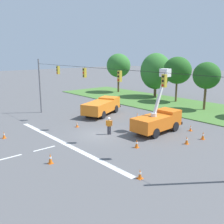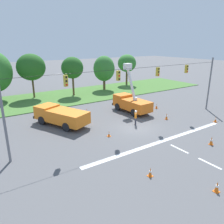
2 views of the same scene
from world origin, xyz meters
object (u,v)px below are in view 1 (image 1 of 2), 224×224
object	(u,v)px
traffic_cone_mid_left	(187,140)
traffic_cone_near_bucket	(203,135)
utility_truck_support_near	(102,106)
traffic_cone_mid_right	(137,143)
traffic_cone_foreground_right	(191,128)
traffic_cone_lane_edge_a	(140,174)
tree_far_west	(118,66)
tree_centre	(177,70)
road_worker	(109,125)
traffic_cone_foreground_left	(50,158)
traffic_cone_far_right	(77,125)
tree_east	(207,76)
traffic_cone_lane_edge_b	(4,135)
tree_west	(156,71)
traffic_cone_far_left	(137,116)
utility_truck_bucket_lift	(158,120)

from	to	relation	value
traffic_cone_mid_left	traffic_cone_near_bucket	distance (m)	2.30
utility_truck_support_near	traffic_cone_mid_right	world-z (taller)	utility_truck_support_near
traffic_cone_foreground_right	traffic_cone_lane_edge_a	bearing A→B (deg)	-71.82
tree_far_west	utility_truck_support_near	world-z (taller)	tree_far_west
tree_far_west	traffic_cone_lane_edge_a	xyz separation A→B (m)	(28.94, -24.22, -5.11)
tree_centre	utility_truck_support_near	bearing A→B (deg)	-93.55
road_worker	tree_centre	bearing A→B (deg)	107.49
traffic_cone_foreground_right	road_worker	bearing A→B (deg)	-123.05
road_worker	traffic_cone_mid_right	distance (m)	4.54
traffic_cone_mid_left	traffic_cone_foreground_left	bearing A→B (deg)	-110.17
traffic_cone_far_right	traffic_cone_mid_right	bearing A→B (deg)	2.45
traffic_cone_foreground_left	traffic_cone_mid_right	bearing A→B (deg)	75.67
tree_east	traffic_cone_lane_edge_b	world-z (taller)	tree_east
tree_centre	utility_truck_support_near	world-z (taller)	tree_centre
utility_truck_support_near	traffic_cone_near_bucket	size ratio (longest dim) A/B	9.29
traffic_cone_lane_edge_b	traffic_cone_near_bucket	bearing A→B (deg)	48.30
traffic_cone_lane_edge_a	traffic_cone_foreground_right	bearing A→B (deg)	108.18
tree_centre	traffic_cone_foreground_left	xyz separation A→B (m)	(8.80, -27.56, -4.79)
tree_east	traffic_cone_lane_edge_b	distance (m)	27.04
tree_west	traffic_cone_mid_right	world-z (taller)	tree_west
traffic_cone_lane_edge_a	traffic_cone_mid_right	bearing A→B (deg)	136.17
tree_far_west	utility_truck_support_near	xyz separation A→B (m)	(13.24, -14.86, -4.28)
traffic_cone_foreground_left	traffic_cone_near_bucket	xyz separation A→B (m)	(4.41, 13.61, -0.02)
traffic_cone_mid_left	traffic_cone_far_right	xyz separation A→B (m)	(-11.05, -4.44, -0.10)
road_worker	traffic_cone_near_bucket	size ratio (longest dim) A/B	2.30
traffic_cone_foreground_left	traffic_cone_foreground_right	world-z (taller)	traffic_cone_foreground_left
tree_east	utility_truck_support_near	size ratio (longest dim) A/B	0.95
utility_truck_support_near	traffic_cone_far_left	bearing A→B (deg)	25.80
traffic_cone_lane_edge_a	tree_east	bearing A→B (deg)	110.74
traffic_cone_far_right	utility_truck_bucket_lift	bearing A→B (deg)	36.85
tree_centre	utility_truck_bucket_lift	xyz separation A→B (m)	(8.92, -15.42, -3.86)
tree_far_west	traffic_cone_lane_edge_b	size ratio (longest dim) A/B	11.53
utility_truck_bucket_lift	traffic_cone_mid_right	distance (m)	5.27
traffic_cone_far_left	utility_truck_bucket_lift	bearing A→B (deg)	-26.00
tree_west	traffic_cone_foreground_left	world-z (taller)	tree_west
tree_east	traffic_cone_near_bucket	bearing A→B (deg)	-60.05
utility_truck_bucket_lift	traffic_cone_mid_left	xyz separation A→B (m)	(4.04, -0.82, -0.96)
tree_west	road_worker	size ratio (longest dim) A/B	4.49
tree_east	traffic_cone_mid_left	size ratio (longest dim) A/B	8.92
traffic_cone_far_left	traffic_cone_far_right	distance (m)	8.07
utility_truck_support_near	traffic_cone_foreground_right	world-z (taller)	utility_truck_support_near
tree_west	traffic_cone_foreground_left	size ratio (longest dim) A/B	9.82
tree_far_west	utility_truck_bucket_lift	world-z (taller)	tree_far_west
tree_far_west	traffic_cone_far_left	xyz separation A→B (m)	(17.65, -12.73, -5.11)
traffic_cone_mid_right	traffic_cone_lane_edge_a	xyz separation A→B (m)	(4.12, -3.95, -0.05)
traffic_cone_foreground_left	traffic_cone_mid_right	xyz separation A→B (m)	(1.85, 7.25, -0.02)
tree_far_west	traffic_cone_foreground_right	bearing A→B (deg)	-26.36
road_worker	traffic_cone_lane_edge_b	bearing A→B (deg)	-123.64
tree_far_west	traffic_cone_foreground_left	size ratio (longest dim) A/B	9.65
tree_far_west	traffic_cone_mid_left	distance (m)	32.00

